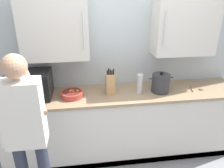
# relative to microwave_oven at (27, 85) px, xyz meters

# --- Properties ---
(back_wall_tiled) EXTENTS (4.36, 0.44, 2.88)m
(back_wall_tiled) POSITION_rel_microwave_oven_xyz_m (1.18, 0.28, 0.40)
(back_wall_tiled) COLOR #B2BCC1
(back_wall_tiled) RESTS_ON ground_plane
(counter_unit) EXTENTS (3.14, 0.63, 0.95)m
(counter_unit) POSITION_rel_microwave_oven_xyz_m (1.18, -0.04, -0.63)
(counter_unit) COLOR beige
(counter_unit) RESTS_ON ground_plane
(microwave_oven) EXTENTS (0.52, 0.42, 0.32)m
(microwave_oven) POSITION_rel_microwave_oven_xyz_m (0.00, 0.00, 0.00)
(microwave_oven) COLOR black
(microwave_oven) RESTS_ON counter_unit
(fruit_bowl) EXTENTS (0.28, 0.28, 0.10)m
(fruit_bowl) POSITION_rel_microwave_oven_xyz_m (0.53, -0.07, -0.12)
(fruit_bowl) COLOR #AD3D33
(fruit_bowl) RESTS_ON counter_unit
(wooden_spoon) EXTENTS (0.18, 0.18, 0.02)m
(wooden_spoon) POSITION_rel_microwave_oven_xyz_m (2.17, -0.08, -0.15)
(wooden_spoon) COLOR brown
(wooden_spoon) RESTS_ON counter_unit
(knife_block) EXTENTS (0.11, 0.15, 0.34)m
(knife_block) POSITION_rel_microwave_oven_xyz_m (1.01, -0.02, -0.03)
(knife_block) COLOR tan
(knife_block) RESTS_ON counter_unit
(thermos_flask) EXTENTS (0.08, 0.08, 0.25)m
(thermos_flask) POSITION_rel_microwave_oven_xyz_m (1.38, -0.07, -0.03)
(thermos_flask) COLOR #B7BABF
(thermos_flask) RESTS_ON counter_unit
(stock_pot) EXTENTS (0.33, 0.23, 0.27)m
(stock_pot) POSITION_rel_microwave_oven_xyz_m (1.66, -0.07, -0.04)
(stock_pot) COLOR #2D2D33
(stock_pot) RESTS_ON counter_unit
(person_figure) EXTENTS (0.44, 0.61, 1.73)m
(person_figure) POSITION_rel_microwave_oven_xyz_m (0.15, -0.85, -0.07)
(person_figure) COLOR #282D3D
(person_figure) RESTS_ON ground_plane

